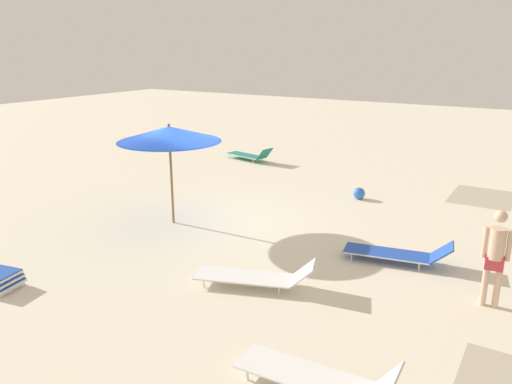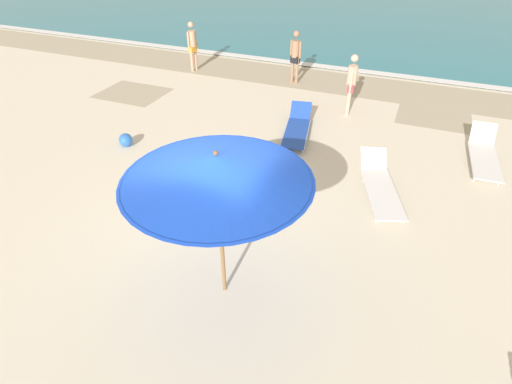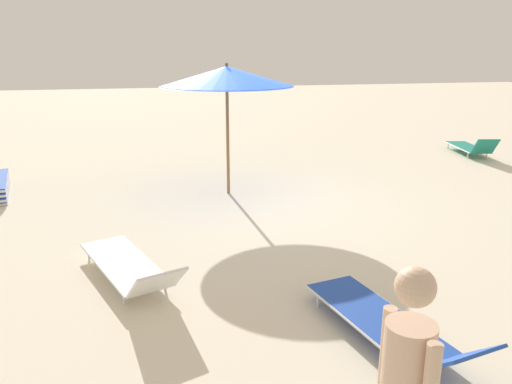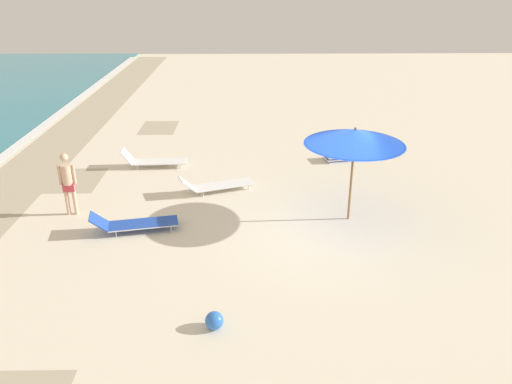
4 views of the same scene
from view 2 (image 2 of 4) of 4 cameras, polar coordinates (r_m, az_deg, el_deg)
ground_plane at (r=7.36m, az=-6.04°, el=-8.73°), size 60.00×60.00×0.16m
ocean_water at (r=25.52m, az=17.17°, el=22.63°), size 60.00×19.49×0.07m
beach_umbrella at (r=5.16m, az=-5.63°, el=3.38°), size 2.57×2.57×2.56m
sun_lounger_beside_umbrella at (r=8.91m, az=17.36°, el=0.87°), size 1.33×2.33×0.56m
sun_lounger_near_water_left at (r=10.96m, az=5.89°, el=9.10°), size 1.00×2.26×0.54m
sun_lounger_near_water_right at (r=11.06m, az=29.83°, el=4.62°), size 0.71×2.18×0.63m
beachgoer_wading_adult at (r=12.18m, az=13.47°, el=15.11°), size 0.27×0.45×1.76m
beachgoer_shoreline_child at (r=15.85m, az=-9.09°, el=20.21°), size 0.27×0.44×1.76m
beachgoer_strolling_adult at (r=14.48m, az=5.66°, el=19.03°), size 0.43×0.27×1.76m
beach_ball at (r=10.89m, az=-18.11°, el=7.07°), size 0.35×0.35×0.35m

